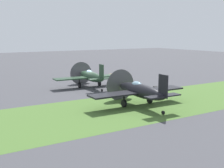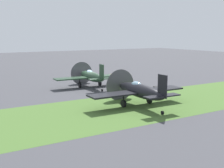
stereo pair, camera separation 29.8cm
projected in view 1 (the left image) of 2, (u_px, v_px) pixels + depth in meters
ground_plane at (91, 86)px, 40.27m from camera, size 160.00×160.00×0.00m
grass_verge at (147, 104)px, 29.90m from camera, size 120.00×11.00×0.01m
airplane_lead at (91, 76)px, 39.19m from camera, size 9.85×7.79×3.51m
airplane_wingman at (139, 91)px, 28.87m from camera, size 10.40×8.26×3.72m
ground_crew_chief at (161, 82)px, 37.85m from camera, size 0.62×0.38×1.73m
fuel_drum at (155, 90)px, 35.05m from camera, size 0.60×0.60×0.90m
supply_crate at (112, 76)px, 47.51m from camera, size 1.24×1.24×0.64m
runway_marker_cone at (152, 89)px, 37.07m from camera, size 0.36×0.36×0.44m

